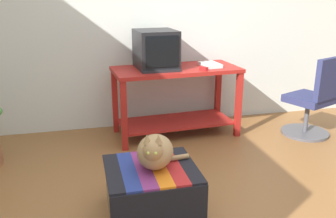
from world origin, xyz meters
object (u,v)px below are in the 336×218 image
at_px(ottoman_with_blanket, 152,190).
at_px(stapler, 204,68).
at_px(cat, 155,151).
at_px(desk, 176,90).
at_px(book, 210,65).
at_px(office_chair, 313,102).
at_px(keyboard, 160,70).
at_px(tv_monitor, 156,50).

xyz_separation_m(ottoman_with_blanket, stapler, (0.81, 1.27, 0.59)).
bearing_deg(cat, desk, 88.05).
xyz_separation_m(book, office_chair, (1.06, -0.38, -0.39)).
xyz_separation_m(keyboard, stapler, (0.45, -0.04, 0.01)).
distance_m(desk, cat, 1.56).
relative_size(desk, ottoman_with_blanket, 2.17).
height_order(tv_monitor, keyboard, tv_monitor).
height_order(keyboard, cat, keyboard).
distance_m(tv_monitor, stapler, 0.54).
relative_size(keyboard, office_chair, 0.45).
height_order(ottoman_with_blanket, cat, cat).
bearing_deg(keyboard, ottoman_with_blanket, -106.24).
bearing_deg(stapler, tv_monitor, 134.80).
height_order(desk, tv_monitor, tv_monitor).
bearing_deg(book, ottoman_with_blanket, -128.79).
xyz_separation_m(desk, book, (0.38, -0.02, 0.26)).
xyz_separation_m(tv_monitor, stapler, (0.46, -0.24, -0.18)).
distance_m(keyboard, cat, 1.38).
distance_m(ottoman_with_blanket, stapler, 1.62).
relative_size(ottoman_with_blanket, cat, 1.46).
bearing_deg(cat, ottoman_with_blanket, -166.31).
xyz_separation_m(desk, tv_monitor, (-0.21, 0.04, 0.44)).
relative_size(tv_monitor, book, 1.82).
xyz_separation_m(tv_monitor, keyboard, (0.00, -0.19, -0.18)).
relative_size(desk, office_chair, 1.55).
distance_m(cat, office_chair, 2.25).
distance_m(keyboard, stapler, 0.45).
relative_size(tv_monitor, stapler, 4.47).
height_order(keyboard, book, book).
relative_size(ottoman_with_blanket, office_chair, 0.72).
xyz_separation_m(book, cat, (-0.91, -1.44, -0.29)).
bearing_deg(office_chair, ottoman_with_blanket, 5.27).
xyz_separation_m(tv_monitor, cat, (-0.33, -1.51, -0.47)).
bearing_deg(ottoman_with_blanket, stapler, 57.36).
bearing_deg(tv_monitor, cat, -106.01).
bearing_deg(desk, stapler, -41.93).
distance_m(tv_monitor, ottoman_with_blanket, 1.73).
height_order(tv_monitor, book, tv_monitor).
distance_m(desk, office_chair, 1.50).
height_order(keyboard, stapler, stapler).
height_order(office_chair, stapler, office_chair).
relative_size(tv_monitor, cat, 1.13).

